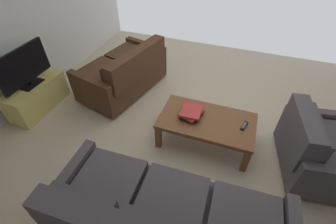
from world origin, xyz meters
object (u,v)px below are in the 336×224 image
Objects in this scene: coffee_table at (207,123)px; flat_tv at (23,67)px; armchair_side at (321,150)px; tv_remote at (244,126)px; book_stack at (191,113)px; sofa_main at (166,224)px; loveseat_near at (125,72)px; tv_stand at (37,96)px.

flat_tv reaches higher than coffee_table.
flat_tv is 0.79× the size of armchair_side.
tv_remote is (0.85, -0.03, 0.07)m from armchair_side.
sofa_main is at bearing 96.61° from book_stack.
flat_tv is at bearing -24.91° from sofa_main.
sofa_main is at bearing 70.13° from tv_remote.
coffee_table is at bearing 0.35° from armchair_side.
flat_tv reaches higher than armchair_side.
armchair_side reaches higher than book_stack.
flat_tv reaches higher than book_stack.
sofa_main reaches higher than tv_remote.
armchair_side is (-2.80, 0.68, -0.01)m from loveseat_near.
tv_stand is 3.02m from tv_remote.
armchair_side reaches higher than tv_stand.
loveseat_near is at bearing -24.49° from coffee_table.
tv_remote reaches higher than coffee_table.
sofa_main is 2.49m from loveseat_near.
tv_remote is (-0.44, -0.03, 0.07)m from coffee_table.
armchair_side is at bearing -177.33° from flat_tv.
flat_tv is 5.05× the size of tv_remote.
tv_remote is at bearing -176.07° from tv_stand.
book_stack is 2.08× the size of tv_remote.
sofa_main reaches higher than coffee_table.
sofa_main reaches higher than tv_stand.
flat_tv is at bearing 2.67° from armchair_side.
coffee_table is at bearing -179.65° from book_stack.
sofa_main is at bearing 155.09° from flat_tv.
coffee_table is at bearing 4.52° from tv_remote.
armchair_side reaches higher than tv_remote.
flat_tv is (1.05, 0.86, 0.36)m from loveseat_near.
book_stack is 0.65m from tv_remote.
loveseat_near is 1.47× the size of armchair_side.
tv_stand is 0.88× the size of armchair_side.
loveseat_near is 9.46× the size of tv_remote.
book_stack is at bearing 3.18° from tv_remote.
sofa_main is at bearing 125.70° from loveseat_near.
coffee_table is 2.59m from flat_tv.
flat_tv is at bearing 39.14° from loveseat_near.
coffee_table is 1.30m from armchair_side.
loveseat_near is at bearing -13.61° from armchair_side.
tv_stand is 2.70× the size of book_stack.
armchair_side is 3.09× the size of book_stack.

